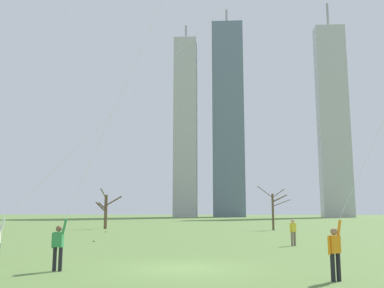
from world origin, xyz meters
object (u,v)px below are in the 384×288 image
(kite_flyer_foreground_right_white, at_px, (85,153))
(bare_tree_far_right_edge, at_px, (274,208))
(bystander_far_off_by_trees, at_px, (293,231))
(bare_tree_left_of_center, at_px, (106,209))
(kite_flyer_foreground_left_yellow, at_px, (105,137))
(kite_flyer_midfield_right_teal, at_px, (361,189))

(kite_flyer_foreground_right_white, bearing_deg, bare_tree_far_right_edge, 68.65)
(bystander_far_off_by_trees, bearing_deg, bare_tree_left_of_center, 127.66)
(kite_flyer_foreground_left_yellow, relative_size, bare_tree_left_of_center, 4.78)
(bare_tree_left_of_center, distance_m, bare_tree_far_right_edge, 19.79)
(kite_flyer_foreground_left_yellow, relative_size, kite_flyer_midfield_right_teal, 1.35)
(kite_flyer_foreground_left_yellow, bearing_deg, bystander_far_off_by_trees, 53.04)
(kite_flyer_foreground_left_yellow, height_order, kite_flyer_midfield_right_teal, kite_flyer_foreground_left_yellow)
(bystander_far_off_by_trees, xyz_separation_m, bare_tree_far_right_edge, (1.55, 21.13, 1.51))
(kite_flyer_foreground_left_yellow, distance_m, bystander_far_off_by_trees, 15.23)
(bare_tree_left_of_center, height_order, bare_tree_far_right_edge, bare_tree_far_right_edge)
(kite_flyer_midfield_right_teal, distance_m, bare_tree_far_right_edge, 34.06)
(kite_flyer_midfield_right_teal, xyz_separation_m, bare_tree_left_of_center, (-18.16, 36.34, -0.55))
(bare_tree_far_right_edge, bearing_deg, kite_flyer_midfield_right_teal, -92.52)
(kite_flyer_foreground_right_white, xyz_separation_m, kite_flyer_foreground_left_yellow, (1.53, -2.36, 0.26))
(bystander_far_off_by_trees, distance_m, bare_tree_left_of_center, 29.65)
(kite_flyer_foreground_right_white, height_order, bare_tree_left_of_center, kite_flyer_foreground_right_white)
(bare_tree_far_right_edge, bearing_deg, kite_flyer_foreground_right_white, -111.35)
(kite_flyer_foreground_left_yellow, relative_size, bystander_far_off_by_trees, 13.99)
(kite_flyer_foreground_right_white, xyz_separation_m, bare_tree_far_right_edge, (11.93, 30.51, -2.21))
(kite_flyer_midfield_right_teal, relative_size, bare_tree_left_of_center, 3.54)
(kite_flyer_midfield_right_teal, height_order, bare_tree_far_right_edge, kite_flyer_midfield_right_teal)
(kite_flyer_foreground_right_white, relative_size, kite_flyer_foreground_left_yellow, 0.81)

